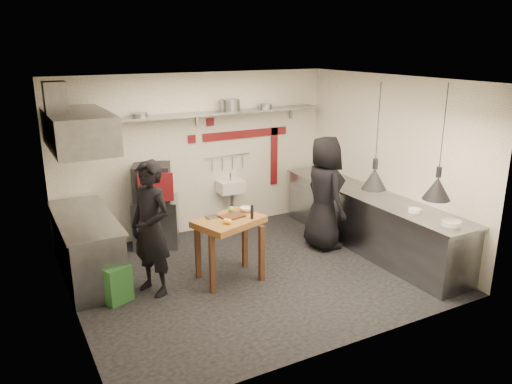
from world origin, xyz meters
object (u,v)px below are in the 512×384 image
chef_left (151,229)px  chef_right (324,193)px  oven_stand (156,222)px  combi_oven (152,182)px  prep_table (229,249)px  green_bin (115,283)px

chef_left → chef_right: chef_right is taller
oven_stand → combi_oven: size_ratio=1.36×
oven_stand → chef_right: chef_right is taller
prep_table → chef_right: 1.97m
oven_stand → prep_table: (0.53, -1.75, 0.06)m
green_bin → chef_left: bearing=-1.3°
oven_stand → chef_right: (2.41, -1.41, 0.53)m
prep_table → combi_oven: bearing=88.4°
oven_stand → green_bin: 1.94m
combi_oven → chef_right: size_ratio=0.31×
chef_right → chef_left: bearing=98.5°
oven_stand → prep_table: size_ratio=0.87×
prep_table → chef_left: bearing=154.2°
oven_stand → green_bin: size_ratio=1.60×
combi_oven → chef_left: 1.73m
prep_table → oven_stand: bearing=87.9°
oven_stand → chef_left: (-0.55, -1.62, 0.52)m
oven_stand → prep_table: 1.83m
combi_oven → prep_table: bearing=-50.5°
oven_stand → chef_right: bearing=-8.1°
oven_stand → green_bin: (-1.08, -1.61, -0.15)m
combi_oven → prep_table: (0.55, -1.77, -0.63)m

